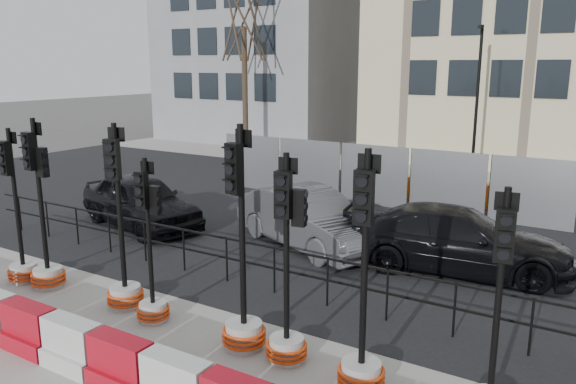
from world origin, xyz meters
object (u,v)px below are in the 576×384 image
Objects in this scene: traffic_signal_a at (21,252)px; car_c at (458,240)px; traffic_signal_d at (152,284)px; traffic_signal_h at (492,376)px; car_a at (141,201)px.

traffic_signal_a is 0.63× the size of car_c.
traffic_signal_d is 0.96× the size of traffic_signal_h.
traffic_signal_h is at bearing -96.90° from car_a.
traffic_signal_h reaches higher than car_c.
car_a is (-4.68, 4.26, 0.04)m from traffic_signal_d.
traffic_signal_h is 0.60× the size of car_c.
traffic_signal_d is 0.58× the size of car_c.
traffic_signal_h is at bearing -2.51° from traffic_signal_d.
car_a is 8.72m from car_c.
car_c is at bearing -67.59° from car_a.
car_c is (8.64, 1.21, -0.04)m from car_a.
car_a is at bearing 103.94° from traffic_signal_a.
traffic_signal_h is (9.53, 0.24, -0.03)m from traffic_signal_a.
traffic_signal_d is 0.64× the size of car_a.
traffic_signal_d reaches higher than car_a.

